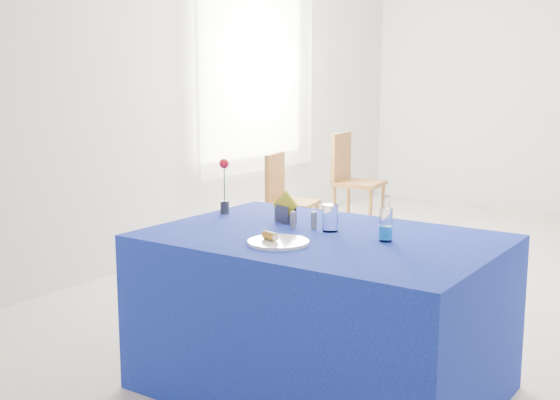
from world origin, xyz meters
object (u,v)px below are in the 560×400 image
object	(u,v)px
blue_table	(322,313)
chair_win_a	(285,195)
plate	(278,242)
water_bottle	(386,226)
chair_win_b	(351,175)

from	to	relation	value
blue_table	chair_win_a	world-z (taller)	chair_win_a
plate	blue_table	world-z (taller)	plate
blue_table	chair_win_a	distance (m)	2.78
water_bottle	chair_win_a	xyz separation A→B (m)	(-1.99, 2.14, -0.34)
plate	chair_win_a	xyz separation A→B (m)	(-1.63, 2.46, -0.28)
blue_table	chair_win_b	bearing A→B (deg)	116.60
chair_win_b	plate	bearing A→B (deg)	-163.52
chair_win_a	plate	bearing A→B (deg)	-159.51
chair_win_a	water_bottle	bearing A→B (deg)	-150.02
water_bottle	chair_win_a	size ratio (longest dim) A/B	0.25
blue_table	chair_win_b	size ratio (longest dim) A/B	1.67
blue_table	water_bottle	xyz separation A→B (m)	(0.30, 0.06, 0.45)
plate	chair_win_b	xyz separation A→B (m)	(-1.54, 3.47, -0.21)
blue_table	chair_win_b	xyz separation A→B (m)	(-1.61, 3.21, 0.17)
blue_table	chair_win_b	distance (m)	3.59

